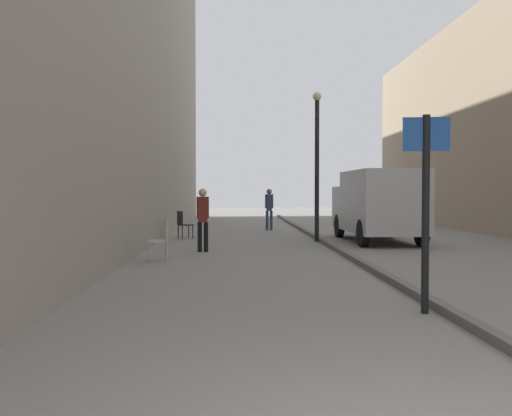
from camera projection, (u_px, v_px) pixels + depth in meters
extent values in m
plane|color=gray|center=(278.00, 251.00, 14.98)|extent=(80.00, 80.00, 0.00)
cube|color=#615F5B|center=(336.00, 248.00, 15.03)|extent=(0.16, 40.00, 0.12)
cylinder|color=#2D3851|center=(271.00, 220.00, 22.88)|extent=(0.12, 0.12, 0.80)
cylinder|color=#2D3851|center=(267.00, 220.00, 22.88)|extent=(0.12, 0.12, 0.80)
cube|color=#2D3851|center=(269.00, 202.00, 22.86)|extent=(0.23, 0.20, 0.68)
cylinder|color=#2D3851|center=(272.00, 201.00, 22.86)|extent=(0.10, 0.10, 0.58)
cylinder|color=#2D3851|center=(266.00, 201.00, 22.86)|extent=(0.10, 0.10, 0.58)
sphere|color=brown|center=(269.00, 192.00, 22.85)|extent=(0.22, 0.22, 0.22)
cylinder|color=black|center=(200.00, 237.00, 14.68)|extent=(0.12, 0.12, 0.79)
cylinder|color=black|center=(206.00, 237.00, 14.66)|extent=(0.12, 0.12, 0.79)
cube|color=maroon|center=(203.00, 209.00, 14.65)|extent=(0.24, 0.22, 0.67)
cylinder|color=maroon|center=(198.00, 207.00, 14.66)|extent=(0.09, 0.09, 0.57)
cylinder|color=maroon|center=(207.00, 207.00, 14.63)|extent=(0.09, 0.09, 0.57)
sphere|color=tan|center=(203.00, 193.00, 14.63)|extent=(0.22, 0.22, 0.22)
cube|color=#B7B7BC|center=(382.00, 201.00, 17.05)|extent=(1.98, 3.55, 1.90)
cube|color=#B7B7BC|center=(363.00, 207.00, 19.50)|extent=(1.95, 1.40, 1.43)
cube|color=black|center=(360.00, 198.00, 19.97)|extent=(1.62, 0.06, 0.63)
cylinder|color=black|center=(339.00, 226.00, 19.34)|extent=(0.23, 0.80, 0.80)
cylinder|color=black|center=(388.00, 226.00, 19.43)|extent=(0.23, 0.80, 0.80)
cylinder|color=black|center=(363.00, 233.00, 15.97)|extent=(0.23, 0.80, 0.80)
cylinder|color=black|center=(422.00, 233.00, 16.06)|extent=(0.23, 0.80, 0.80)
cylinder|color=black|center=(426.00, 215.00, 7.24)|extent=(0.10, 0.10, 2.60)
cube|color=#2659B2|center=(426.00, 134.00, 7.21)|extent=(0.60, 0.12, 0.44)
cylinder|color=black|center=(317.00, 171.00, 17.64)|extent=(0.14, 0.14, 4.50)
sphere|color=beige|center=(317.00, 96.00, 17.57)|extent=(0.28, 0.28, 0.28)
cylinder|color=#B7B2A8|center=(150.00, 253.00, 12.46)|extent=(0.04, 0.04, 0.45)
cylinder|color=#B7B2A8|center=(149.00, 251.00, 12.82)|extent=(0.04, 0.04, 0.45)
cylinder|color=#B7B2A8|center=(167.00, 252.00, 12.54)|extent=(0.04, 0.04, 0.45)
cylinder|color=#B7B2A8|center=(166.00, 250.00, 12.90)|extent=(0.04, 0.04, 0.45)
cube|color=#B7B2A8|center=(158.00, 241.00, 12.67)|extent=(0.51, 0.51, 0.04)
cube|color=#B7B2A8|center=(167.00, 230.00, 12.71)|extent=(0.12, 0.44, 0.45)
cylinder|color=black|center=(189.00, 232.00, 18.99)|extent=(0.04, 0.04, 0.45)
cylinder|color=black|center=(193.00, 232.00, 18.66)|extent=(0.04, 0.04, 0.45)
cylinder|color=black|center=(178.00, 232.00, 18.81)|extent=(0.04, 0.04, 0.45)
cylinder|color=black|center=(182.00, 233.00, 18.48)|extent=(0.04, 0.04, 0.45)
cube|color=black|center=(186.00, 225.00, 18.73)|extent=(0.59, 0.59, 0.04)
cube|color=black|center=(180.00, 218.00, 18.62)|extent=(0.23, 0.41, 0.45)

